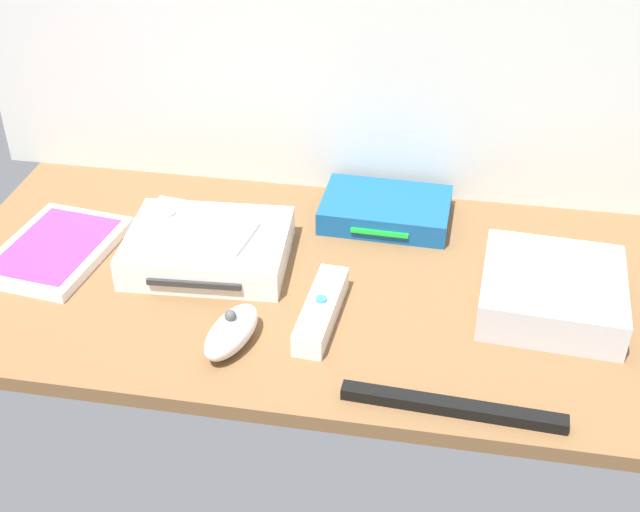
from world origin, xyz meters
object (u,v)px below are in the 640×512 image
mini_computer (552,291)px  remote_nunchuk (232,332)px  remote_wand (321,310)px  sensor_bar (453,407)px  remote_classic_pad (196,226)px  game_console (208,248)px  network_router (386,210)px  game_case (54,251)px

mini_computer → remote_nunchuk: mini_computer is taller
remote_wand → sensor_bar: bearing=-34.2°
remote_wand → remote_classic_pad: bearing=155.8°
game_console → network_router: (22.10, 14.40, -0.50)cm
network_router → remote_classic_pad: (-23.53, -14.26, 3.71)cm
remote_nunchuk → sensor_bar: size_ratio=0.45×
game_case → remote_wand: size_ratio=1.37×
network_router → remote_classic_pad: remote_classic_pad is taller
remote_wand → remote_nunchuk: bearing=-142.1°
game_console → network_router: bearing=29.4°
remote_classic_pad → remote_wand: bearing=-19.5°
remote_wand → remote_nunchuk: size_ratio=1.39×
game_console → sensor_bar: (33.32, -22.52, -1.50)cm
remote_nunchuk → sensor_bar: (25.85, -6.47, -1.34)cm
game_case → remote_classic_pad: (19.45, 2.50, 4.65)cm
game_console → remote_nunchuk: size_ratio=2.04×
mini_computer → network_router: (-22.26, 16.89, -0.94)cm
remote_wand → game_case: bearing=172.9°
remote_wand → remote_classic_pad: remote_classic_pad is taller
sensor_bar → network_router: bearing=109.8°
game_console → remote_classic_pad: remote_classic_pad is taller
game_console → remote_classic_pad: bearing=170.6°
remote_wand → sensor_bar: remote_wand is taller
mini_computer → game_console: bearing=176.8°
remote_wand → remote_nunchuk: 11.42cm
game_console → remote_nunchuk: remote_nunchuk is taller
mini_computer → remote_nunchuk: 39.30cm
game_console → mini_computer: mini_computer is taller
network_router → sensor_bar: 38.60cm
game_console → game_case: (-20.88, -2.36, -1.44)cm
game_console → network_router: 26.38cm
game_console → remote_wand: bearing=-33.5°
game_console → game_case: size_ratio=1.07×
remote_wand → network_router: bearing=81.8°
network_router → remote_nunchuk: remote_nunchuk is taller
network_router → remote_nunchuk: bearing=-113.9°
game_console → remote_wand: size_ratio=1.47×
network_router → game_case: bearing=-156.9°
mini_computer → remote_wand: bearing=-165.3°
remote_classic_pad → remote_nunchuk: bearing=-52.6°
remote_nunchuk → remote_wand: bearing=48.8°
network_router → remote_classic_pad: size_ratio=1.19×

